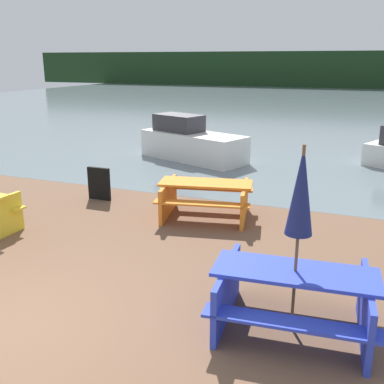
% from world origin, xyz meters
% --- Properties ---
extents(ground_plane, '(60.00, 60.00, 0.00)m').
position_xyz_m(ground_plane, '(0.00, 0.00, 0.00)').
color(ground_plane, brown).
extents(water, '(60.00, 50.00, 0.00)m').
position_xyz_m(water, '(0.00, 30.83, -0.00)').
color(water, slate).
rests_on(water, ground_plane).
extents(far_treeline, '(80.00, 1.60, 4.00)m').
position_xyz_m(far_treeline, '(0.00, 50.83, 2.00)').
color(far_treeline, '#193319').
rests_on(far_treeline, water).
extents(picnic_table_blue, '(2.00, 1.54, 0.76)m').
position_xyz_m(picnic_table_blue, '(3.10, 1.34, 0.46)').
color(picnic_table_blue, blue).
rests_on(picnic_table_blue, ground_plane).
extents(picnic_table_orange, '(2.08, 1.72, 0.74)m').
position_xyz_m(picnic_table_orange, '(0.79, 4.69, 0.46)').
color(picnic_table_orange, orange).
rests_on(picnic_table_orange, ground_plane).
extents(umbrella_navy, '(0.31, 0.31, 2.23)m').
position_xyz_m(umbrella_navy, '(3.10, 1.34, 1.71)').
color(umbrella_navy, brown).
rests_on(umbrella_navy, ground_plane).
extents(boat, '(3.76, 2.45, 1.39)m').
position_xyz_m(boat, '(-1.53, 9.73, 0.54)').
color(boat, silver).
rests_on(boat, water).
extents(signboard, '(0.55, 0.08, 0.75)m').
position_xyz_m(signboard, '(-1.88, 4.92, 0.38)').
color(signboard, black).
rests_on(signboard, ground_plane).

